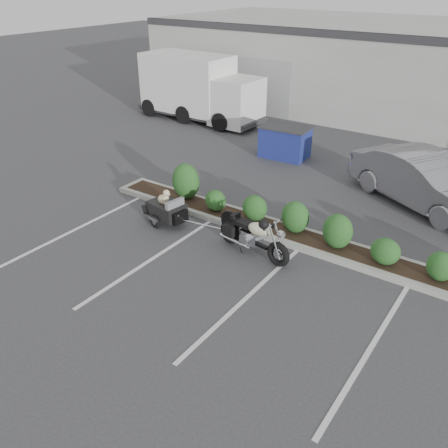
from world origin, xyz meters
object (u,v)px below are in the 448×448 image
Objects in this scene: motorcycle at (253,236)px; delivery_truck at (199,89)px; sedan at (425,181)px; dumpster at (285,142)px; pet_trailer at (166,209)px.

motorcycle is 12.15m from delivery_truck.
delivery_truck reaches higher than sedan.
dumpster is 0.30× the size of delivery_truck.
sedan is at bearing -18.44° from dumpster.
sedan reaches higher than pet_trailer.
motorcycle is at bearing 8.56° from pet_trailer.
sedan is (5.40, 5.17, 0.34)m from pet_trailer.
pet_trailer is at bearing -56.64° from delivery_truck.
motorcycle is 7.06m from dumpster.
sedan is at bearing -17.21° from delivery_truck.
sedan is at bearing 72.27° from motorcycle.
delivery_truck reaches higher than dumpster.
dumpster is (-2.66, 6.54, 0.09)m from motorcycle.
sedan is 0.75× the size of delivery_truck.
pet_trailer is at bearing 161.58° from sedan.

